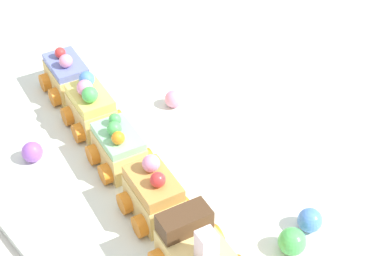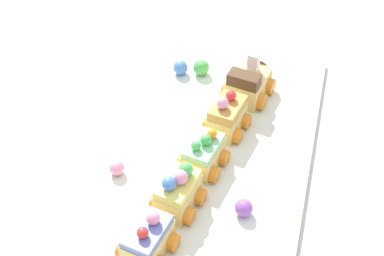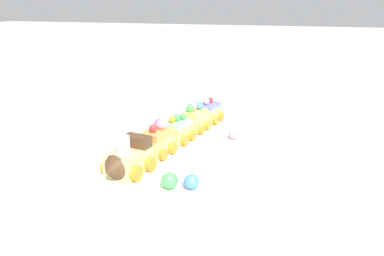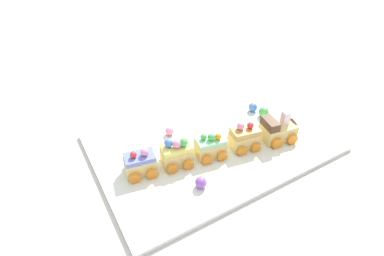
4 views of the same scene
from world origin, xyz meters
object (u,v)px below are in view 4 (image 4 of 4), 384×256
Objects in this scene: cake_train_locomotive at (280,130)px; cake_car_mint at (210,147)px; gumball_blue at (253,107)px; gumball_pink at (170,131)px; cake_car_blueberry at (140,164)px; gumball_purple at (201,182)px; cake_car_caramel at (244,138)px; gumball_green at (264,112)px; cake_car_lemon at (177,154)px.

cake_car_mint is at bearing -179.96° from cake_train_locomotive.
gumball_blue reaches higher than gumball_pink.
cake_train_locomotive is 0.39m from cake_car_blueberry.
cake_car_caramel is at bearing 20.63° from gumball_purple.
cake_train_locomotive is 0.11m from gumball_green.
cake_car_lemon is (-0.29, 0.05, 0.00)m from cake_train_locomotive.
cake_train_locomotive is at bearing -99.22° from gumball_blue.
cake_train_locomotive reaches higher than gumball_pink.
cake_car_lemon is (-0.18, 0.03, 0.00)m from cake_car_caramel.
gumball_blue is (0.30, 0.19, 0.00)m from gumball_purple.
cake_car_lemon is at bearing -108.09° from gumball_pink.
cake_car_mint reaches higher than gumball_blue.
cake_car_caramel reaches higher than gumball_green.
gumball_pink is (-0.25, 0.16, -0.01)m from cake_train_locomotive.
cake_car_caramel is 2.56× the size of gumball_green.
cake_car_lemon is 2.82× the size of gumball_blue.
gumball_green is 1.10× the size of gumball_blue.
gumball_pink is at bearing 82.02° from cake_car_lemon.
cake_car_mint is 2.82× the size of gumball_blue.
cake_car_lemon is 3.20× the size of gumball_pink.
gumball_purple is at bearing -148.52° from gumball_blue.
cake_car_mint is 0.18m from cake_car_blueberry.
cake_car_caramel is at bearing 179.92° from cake_train_locomotive.
cake_car_lemon reaches higher than gumball_blue.
cake_car_mint is (-0.09, 0.02, -0.00)m from cake_car_caramel.
gumball_pink is at bearing 82.93° from gumball_purple.
gumball_pink is at bearing 167.91° from gumball_green.
cake_train_locomotive is 0.14m from gumball_blue.
cake_car_mint is 0.25m from gumball_blue.
cake_car_mint reaches higher than gumball_green.
cake_train_locomotive is at bearing 0.05° from cake_car_lemon.
cake_car_caramel reaches higher than gumball_blue.
gumball_purple is at bearing -38.67° from cake_car_blueberry.
cake_car_lemon reaches higher than cake_car_blueberry.
cake_car_blueberry is 2.82× the size of gumball_blue.
cake_car_blueberry is (-0.27, 0.05, -0.00)m from cake_car_caramel.
gumball_blue is 1.14× the size of gumball_pink.
gumball_blue is at bearing 31.48° from gumball_purple.
gumball_pink is (0.03, 0.21, -0.00)m from gumball_purple.
cake_car_mint is at bearing -0.01° from cake_car_blueberry.
gumball_pink is (0.12, 0.10, -0.01)m from cake_car_blueberry.
cake_car_mint reaches higher than gumball_purple.
cake_car_caramel is at bearing 0.13° from cake_car_lemon.
cake_car_mint is at bearing 46.43° from gumball_purple.
cake_car_caramel is at bearing -44.43° from gumball_pink.
gumball_green is (0.24, 0.07, -0.01)m from cake_car_mint.
cake_car_caramel is 2.82× the size of gumball_blue.
cake_train_locomotive is 0.30m from cake_car_lemon.
gumball_blue is at bearing 90.89° from cake_train_locomotive.
cake_train_locomotive reaches higher than gumball_blue.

